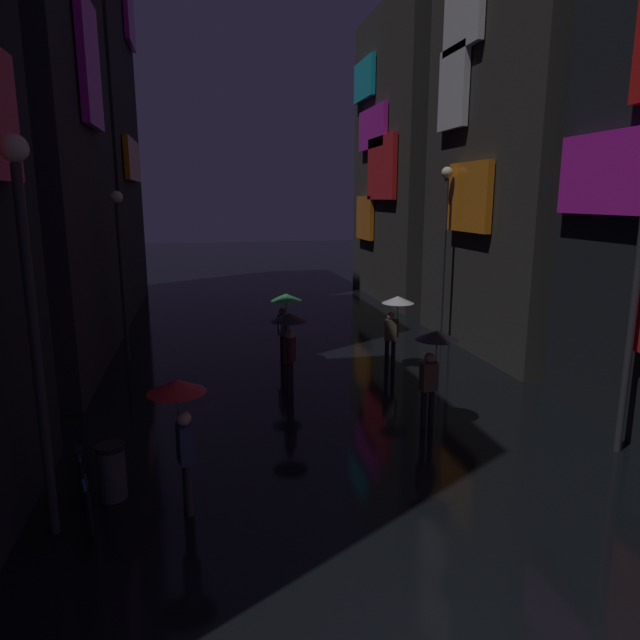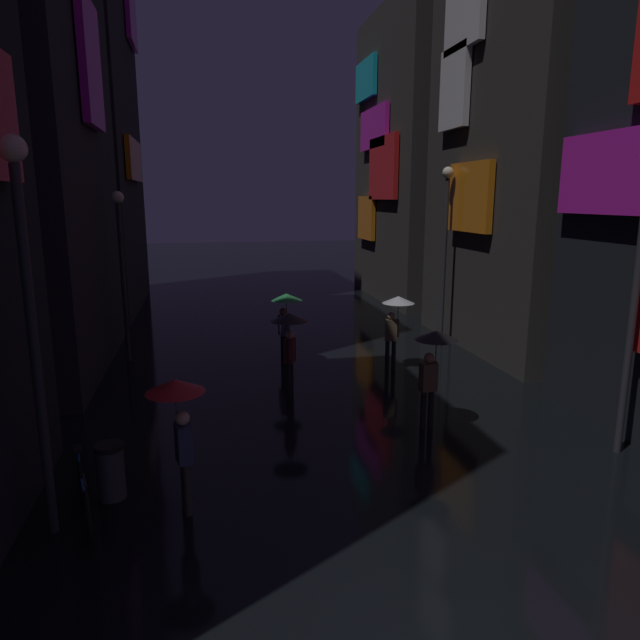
{
  "view_description": "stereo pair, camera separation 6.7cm",
  "coord_description": "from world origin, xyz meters",
  "px_view_note": "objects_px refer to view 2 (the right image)",
  "views": [
    {
      "loc": [
        -2.75,
        -4.0,
        4.8
      ],
      "look_at": [
        0.0,
        9.06,
        1.93
      ],
      "focal_mm": 32.0,
      "sensor_mm": 36.0,
      "label": 1
    },
    {
      "loc": [
        -2.68,
        -4.01,
        4.8
      ],
      "look_at": [
        0.0,
        9.06,
        1.93
      ],
      "focal_mm": 32.0,
      "sensor_mm": 36.0,
      "label": 2
    }
  ],
  "objects_px": {
    "pedestrian_foreground_left_green": "(285,309)",
    "pedestrian_midstreet_centre_black": "(434,352)",
    "streetlamp_right_near": "(638,269)",
    "pedestrian_midstreet_left_clear": "(396,312)",
    "trash_bin": "(111,471)",
    "streetlamp_left_far": "(122,255)",
    "streetlamp_left_near": "(29,297)",
    "pedestrian_near_crossing_black": "(289,331)",
    "streetlamp_right_far": "(445,236)",
    "bicycle_parked_at_storefront": "(84,496)",
    "pedestrian_foreground_right_red": "(178,409)"
  },
  "relations": [
    {
      "from": "pedestrian_foreground_left_green",
      "to": "pedestrian_midstreet_centre_black",
      "type": "xyz_separation_m",
      "value": [
        2.35,
        -5.31,
        0.0
      ]
    },
    {
      "from": "pedestrian_foreground_left_green",
      "to": "streetlamp_right_near",
      "type": "bearing_deg",
      "value": -52.84
    },
    {
      "from": "pedestrian_midstreet_left_clear",
      "to": "pedestrian_foreground_left_green",
      "type": "bearing_deg",
      "value": 159.24
    },
    {
      "from": "pedestrian_midstreet_left_clear",
      "to": "trash_bin",
      "type": "distance_m",
      "value": 9.1
    },
    {
      "from": "streetlamp_left_far",
      "to": "streetlamp_left_near",
      "type": "relative_size",
      "value": 0.89
    },
    {
      "from": "pedestrian_near_crossing_black",
      "to": "pedestrian_midstreet_centre_black",
      "type": "distance_m",
      "value": 3.65
    },
    {
      "from": "pedestrian_midstreet_left_clear",
      "to": "streetlamp_right_near",
      "type": "bearing_deg",
      "value": -67.84
    },
    {
      "from": "pedestrian_near_crossing_black",
      "to": "streetlamp_right_far",
      "type": "relative_size",
      "value": 0.37
    },
    {
      "from": "trash_bin",
      "to": "streetlamp_left_near",
      "type": "bearing_deg",
      "value": -129.27
    },
    {
      "from": "bicycle_parked_at_storefront",
      "to": "streetlamp_right_far",
      "type": "relative_size",
      "value": 0.31
    },
    {
      "from": "bicycle_parked_at_storefront",
      "to": "streetlamp_left_near",
      "type": "height_order",
      "value": "streetlamp_left_near"
    },
    {
      "from": "pedestrian_midstreet_left_clear",
      "to": "streetlamp_left_near",
      "type": "bearing_deg",
      "value": -138.28
    },
    {
      "from": "streetlamp_left_far",
      "to": "bicycle_parked_at_storefront",
      "type": "bearing_deg",
      "value": -87.47
    },
    {
      "from": "pedestrian_near_crossing_black",
      "to": "streetlamp_right_near",
      "type": "bearing_deg",
      "value": -37.17
    },
    {
      "from": "pedestrian_midstreet_centre_black",
      "to": "bicycle_parked_at_storefront",
      "type": "height_order",
      "value": "pedestrian_midstreet_centre_black"
    },
    {
      "from": "pedestrian_midstreet_left_clear",
      "to": "bicycle_parked_at_storefront",
      "type": "height_order",
      "value": "pedestrian_midstreet_left_clear"
    },
    {
      "from": "streetlamp_left_near",
      "to": "trash_bin",
      "type": "bearing_deg",
      "value": 50.73
    },
    {
      "from": "pedestrian_near_crossing_black",
      "to": "streetlamp_right_far",
      "type": "height_order",
      "value": "streetlamp_right_far"
    },
    {
      "from": "streetlamp_left_near",
      "to": "pedestrian_foreground_right_red",
      "type": "bearing_deg",
      "value": 8.03
    },
    {
      "from": "streetlamp_left_far",
      "to": "pedestrian_foreground_left_green",
      "type": "bearing_deg",
      "value": -16.39
    },
    {
      "from": "pedestrian_near_crossing_black",
      "to": "trash_bin",
      "type": "height_order",
      "value": "pedestrian_near_crossing_black"
    },
    {
      "from": "trash_bin",
      "to": "streetlamp_left_far",
      "type": "bearing_deg",
      "value": 94.8
    },
    {
      "from": "pedestrian_midstreet_left_clear",
      "to": "pedestrian_midstreet_centre_black",
      "type": "xyz_separation_m",
      "value": [
        -0.62,
        -4.19,
        0.0
      ]
    },
    {
      "from": "pedestrian_foreground_right_red",
      "to": "streetlamp_left_near",
      "type": "height_order",
      "value": "streetlamp_left_near"
    },
    {
      "from": "streetlamp_left_far",
      "to": "streetlamp_right_near",
      "type": "height_order",
      "value": "streetlamp_right_near"
    },
    {
      "from": "pedestrian_midstreet_centre_black",
      "to": "trash_bin",
      "type": "bearing_deg",
      "value": -164.86
    },
    {
      "from": "bicycle_parked_at_storefront",
      "to": "streetlamp_right_near",
      "type": "relative_size",
      "value": 0.31
    },
    {
      "from": "pedestrian_near_crossing_black",
      "to": "pedestrian_foreground_left_green",
      "type": "bearing_deg",
      "value": 83.69
    },
    {
      "from": "pedestrian_foreground_left_green",
      "to": "streetlamp_left_near",
      "type": "xyz_separation_m",
      "value": [
        -4.58,
        -7.85,
        1.83
      ]
    },
    {
      "from": "streetlamp_right_near",
      "to": "streetlamp_left_near",
      "type": "distance_m",
      "value": 10.02
    },
    {
      "from": "pedestrian_foreground_right_red",
      "to": "bicycle_parked_at_storefront",
      "type": "bearing_deg",
      "value": -179.81
    },
    {
      "from": "pedestrian_foreground_right_red",
      "to": "streetlamp_right_near",
      "type": "xyz_separation_m",
      "value": [
        8.15,
        0.44,
        1.87
      ]
    },
    {
      "from": "streetlamp_left_near",
      "to": "trash_bin",
      "type": "height_order",
      "value": "streetlamp_left_near"
    },
    {
      "from": "pedestrian_foreground_left_green",
      "to": "bicycle_parked_at_storefront",
      "type": "distance_m",
      "value": 8.77
    },
    {
      "from": "pedestrian_near_crossing_black",
      "to": "streetlamp_left_near",
      "type": "xyz_separation_m",
      "value": [
        -4.27,
        -5.05,
        1.83
      ]
    },
    {
      "from": "pedestrian_midstreet_centre_black",
      "to": "pedestrian_near_crossing_black",
      "type": "bearing_deg",
      "value": 136.65
    },
    {
      "from": "streetlamp_right_far",
      "to": "streetlamp_left_near",
      "type": "relative_size",
      "value": 1.03
    },
    {
      "from": "pedestrian_foreground_right_red",
      "to": "streetlamp_left_far",
      "type": "xyz_separation_m",
      "value": [
        -1.85,
        8.94,
        1.5
      ]
    },
    {
      "from": "pedestrian_foreground_left_green",
      "to": "bicycle_parked_at_storefront",
      "type": "bearing_deg",
      "value": -118.86
    },
    {
      "from": "pedestrian_foreground_right_red",
      "to": "pedestrian_midstreet_centre_black",
      "type": "height_order",
      "value": "same"
    },
    {
      "from": "pedestrian_midstreet_left_clear",
      "to": "streetlamp_left_far",
      "type": "height_order",
      "value": "streetlamp_left_far"
    },
    {
      "from": "pedestrian_foreground_right_red",
      "to": "streetlamp_right_near",
      "type": "height_order",
      "value": "streetlamp_right_near"
    },
    {
      "from": "pedestrian_midstreet_left_clear",
      "to": "pedestrian_foreground_right_red",
      "type": "height_order",
      "value": "same"
    },
    {
      "from": "streetlamp_left_near",
      "to": "streetlamp_left_far",
      "type": "bearing_deg",
      "value": 90.0
    },
    {
      "from": "bicycle_parked_at_storefront",
      "to": "streetlamp_left_far",
      "type": "bearing_deg",
      "value": 92.53
    },
    {
      "from": "pedestrian_foreground_right_red",
      "to": "pedestrian_foreground_left_green",
      "type": "bearing_deg",
      "value": 70.19
    },
    {
      "from": "pedestrian_midstreet_left_clear",
      "to": "trash_bin",
      "type": "height_order",
      "value": "pedestrian_midstreet_left_clear"
    },
    {
      "from": "streetlamp_left_far",
      "to": "trash_bin",
      "type": "distance_m",
      "value": 8.8
    },
    {
      "from": "bicycle_parked_at_storefront",
      "to": "streetlamp_right_far",
      "type": "height_order",
      "value": "streetlamp_right_far"
    },
    {
      "from": "pedestrian_foreground_right_red",
      "to": "streetlamp_right_far",
      "type": "relative_size",
      "value": 0.37
    }
  ]
}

